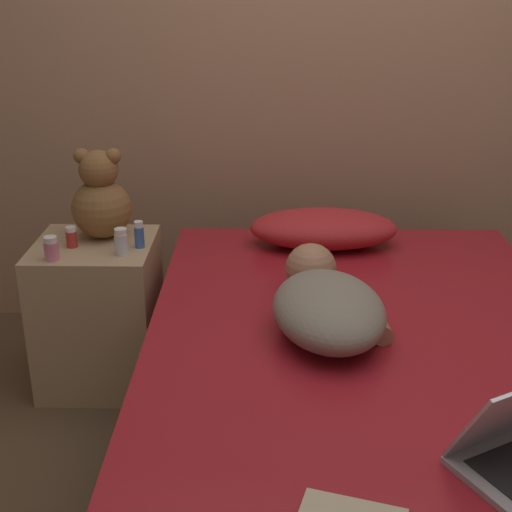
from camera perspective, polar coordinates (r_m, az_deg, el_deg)
The scene contains 11 objects.
ground_plane at distance 2.38m, azimuth 8.40°, elevation -18.68°, with size 12.00×12.00×0.00m, color brown.
wall_back at distance 3.11m, azimuth 6.79°, elevation 17.46°, with size 8.00×0.06×2.60m.
bed at distance 2.21m, azimuth 8.79°, elevation -13.47°, with size 1.34×2.05×0.54m.
nightstand at distance 2.85m, azimuth -12.42°, elevation -4.49°, with size 0.44×0.43×0.58m.
pillow at distance 2.77m, azimuth 5.42°, elevation 2.21°, with size 0.57×0.30×0.14m.
person_lying at distance 2.13m, azimuth 5.67°, elevation -3.75°, with size 0.37×0.64×0.17m.
teddy_bear at distance 2.75m, azimuth -12.30°, elevation 4.46°, with size 0.23×0.23×0.35m.
bottle_blue at distance 2.65m, azimuth -9.33°, elevation 1.69°, with size 0.04×0.04×0.10m.
bottle_clear at distance 2.60m, azimuth -10.73°, elevation 1.12°, with size 0.05×0.05×0.10m.
bottle_pink at distance 2.61m, azimuth -16.07°, elevation 0.57°, with size 0.05×0.05×0.09m.
bottle_red at distance 2.71m, azimuth -14.55°, elevation 1.46°, with size 0.04×0.04×0.08m.
Camera 1 is at (-0.30, -1.78, 1.54)m, focal length 50.00 mm.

